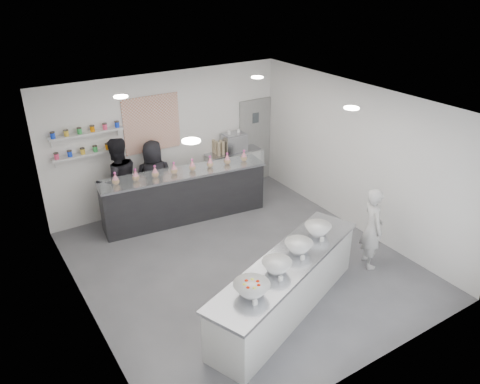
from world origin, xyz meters
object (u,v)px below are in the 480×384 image
Objects in this scene: espresso_machine at (234,143)px; staff_left at (118,183)px; prep_counter at (286,286)px; staff_right at (155,179)px; back_bar at (185,196)px; espresso_ledge at (233,171)px; woman_prep at (372,228)px.

staff_left is at bearing -176.45° from espresso_machine.
prep_counter is 4.10m from staff_right.
back_bar is at bearing 157.24° from staff_left.
espresso_machine is at bearing 29.32° from back_bar.
staff_left is (-1.24, 4.06, 0.50)m from prep_counter.
back_bar is at bearing 147.90° from staff_right.
staff_left reaches higher than espresso_ledge.
prep_counter is at bearing -83.10° from back_bar.
espresso_ledge is at bearing 29.61° from back_bar.
back_bar is 1.92m from espresso_machine.
staff_left is at bearing 164.77° from back_bar.
staff_left is at bearing 16.18° from staff_right.
espresso_ledge is at bearing 30.56° from woman_prep.
staff_left is at bearing -176.42° from espresso_ledge.
espresso_ledge is at bearing 47.13° from prep_counter.
woman_prep is 5.08m from staff_left.
woman_prep is at bearing -16.45° from prep_counter.
staff_left reaches higher than espresso_machine.
woman_prep reaches higher than espresso_ledge.
woman_prep reaches higher than espresso_machine.
woman_prep reaches higher than back_bar.
woman_prep is at bearing 129.82° from staff_left.
staff_left reaches higher than staff_right.
espresso_machine is (1.66, 0.68, 0.67)m from back_bar.
woman_prep is 4.61m from staff_right.
staff_left is 1.13× the size of staff_right.
staff_left reaches higher than back_bar.
staff_right is (-0.45, 4.06, 0.39)m from prep_counter.
staff_right is at bearing -175.07° from espresso_ledge.
espresso_ledge is at bearing 180.00° from espresso_machine.
staff_right is (-2.50, 3.87, 0.08)m from woman_prep.
staff_left is 0.80m from staff_right.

